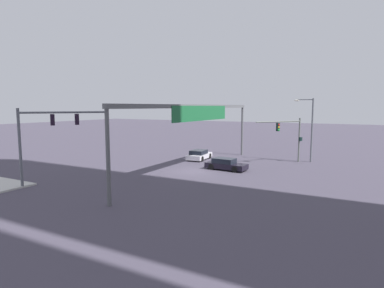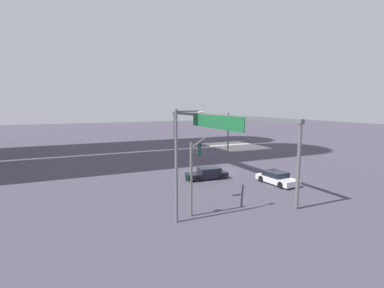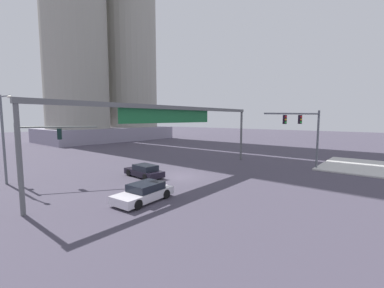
# 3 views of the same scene
# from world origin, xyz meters

# --- Properties ---
(ground_plane) EXTENTS (209.01, 209.01, 0.00)m
(ground_plane) POSITION_xyz_m (0.00, 0.00, 0.00)
(ground_plane) COLOR #453F4E
(sidewalk_corner) EXTENTS (11.11, 8.80, 0.15)m
(sidewalk_corner) POSITION_xyz_m (17.05, -13.41, 0.07)
(sidewalk_corner) COLOR beige
(sidewalk_corner) RESTS_ON ground
(traffic_signal_near_corner) EXTENTS (5.31, 4.15, 5.25)m
(traffic_signal_near_corner) POSITION_xyz_m (-9.61, 7.41, 3.63)
(traffic_signal_near_corner) COLOR slate
(traffic_signal_near_corner) RESTS_ON ground
(traffic_signal_opposite_side) EXTENTS (6.07, 3.90, 6.48)m
(traffic_signal_opposite_side) POSITION_xyz_m (11.12, -8.17, 4.61)
(traffic_signal_opposite_side) COLOR slate
(traffic_signal_opposite_side) RESTS_ON ground
(streetlamp_curved_arm) EXTENTS (0.47, 2.24, 7.57)m
(streetlamp_curved_arm) POSITION_xyz_m (-11.45, 9.39, 4.39)
(streetlamp_curved_arm) COLOR slate
(streetlamp_curved_arm) RESTS_ON ground
(overhead_sign_gantry) EXTENTS (26.22, 0.43, 6.80)m
(overhead_sign_gantry) POSITION_xyz_m (-0.10, 0.51, 5.84)
(overhead_sign_gantry) COLOR #5C5E60
(overhead_sign_gantry) RESTS_ON ground
(sedan_car_approaching) EXTENTS (2.04, 4.42, 1.21)m
(sedan_car_approaching) POSITION_xyz_m (-2.24, 2.52, 0.57)
(sedan_car_approaching) COLOR black
(sedan_car_approaching) RESTS_ON ground
(sedan_car_waiting_far) EXTENTS (4.39, 2.25, 1.21)m
(sedan_car_waiting_far) POSITION_xyz_m (-6.76, -2.94, 0.57)
(sedan_car_waiting_far) COLOR silver
(sedan_car_waiting_far) RESTS_ON ground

